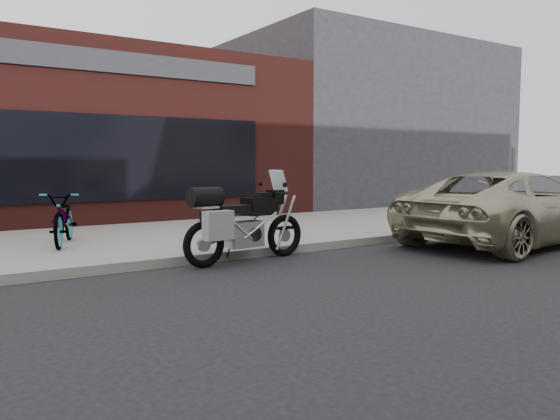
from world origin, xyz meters
The scene contains 7 objects.
ground centered at (0.00, 0.00, 0.00)m, with size 120.00×120.00×0.00m, color black.
near_sidewalk centered at (0.00, 7.00, 0.07)m, with size 44.00×6.00×0.15m, color gray.
storefront centered at (-2.00, 13.98, 2.25)m, with size 14.00×10.07×4.50m.
neighbour_building centered at (10.00, 14.00, 3.00)m, with size 10.00×10.00×6.00m, color #2D2C32.
motorcycle centered at (-0.38, 3.75, 0.64)m, with size 2.33×0.93×1.48m.
minivan centered at (5.08, 2.60, 0.71)m, with size 2.37×5.13×1.43m, color #B1A98A.
bicycle_front centered at (-2.50, 6.27, 0.62)m, with size 0.62×1.77×0.93m, color gray.
Camera 1 is at (-4.57, -3.78, 1.60)m, focal length 35.00 mm.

